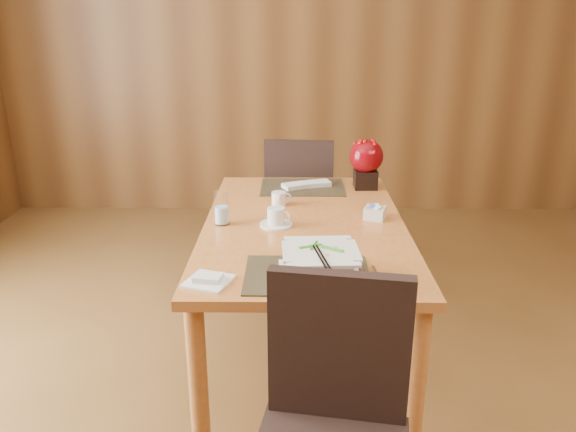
{
  "coord_description": "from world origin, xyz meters",
  "views": [
    {
      "loc": [
        -0.05,
        -1.78,
        1.63
      ],
      "look_at": [
        -0.07,
        0.35,
        0.87
      ],
      "focal_mm": 35.0,
      "sensor_mm": 36.0,
      "label": 1
    }
  ],
  "objects_px": {
    "coffee_cup": "(276,218)",
    "near_chair": "(333,421)",
    "water_glass": "(221,208)",
    "bread_plate": "(208,281)",
    "far_chair": "(300,200)",
    "berry_decor": "(366,161)",
    "creamer_jug": "(279,199)",
    "dining_table": "(304,242)",
    "soup_setting": "(320,265)",
    "sugar_caddy": "(375,213)"
  },
  "relations": [
    {
      "from": "water_glass",
      "to": "berry_decor",
      "type": "height_order",
      "value": "berry_decor"
    },
    {
      "from": "dining_table",
      "to": "far_chair",
      "type": "distance_m",
      "value": 1.02
    },
    {
      "from": "soup_setting",
      "to": "coffee_cup",
      "type": "distance_m",
      "value": 0.57
    },
    {
      "from": "near_chair",
      "to": "berry_decor",
      "type": "bearing_deg",
      "value": 89.75
    },
    {
      "from": "water_glass",
      "to": "creamer_jug",
      "type": "relative_size",
      "value": 1.67
    },
    {
      "from": "water_glass",
      "to": "soup_setting",
      "type": "bearing_deg",
      "value": -53.76
    },
    {
      "from": "soup_setting",
      "to": "berry_decor",
      "type": "relative_size",
      "value": 1.13
    },
    {
      "from": "coffee_cup",
      "to": "near_chair",
      "type": "height_order",
      "value": "near_chair"
    },
    {
      "from": "berry_decor",
      "to": "creamer_jug",
      "type": "bearing_deg",
      "value": -146.97
    },
    {
      "from": "water_glass",
      "to": "far_chair",
      "type": "distance_m",
      "value": 1.14
    },
    {
      "from": "water_glass",
      "to": "near_chair",
      "type": "xyz_separation_m",
      "value": [
        0.44,
        -1.04,
        -0.29
      ]
    },
    {
      "from": "dining_table",
      "to": "near_chair",
      "type": "xyz_separation_m",
      "value": [
        0.07,
        -1.06,
        -0.12
      ]
    },
    {
      "from": "dining_table",
      "to": "creamer_jug",
      "type": "relative_size",
      "value": 16.39
    },
    {
      "from": "creamer_jug",
      "to": "far_chair",
      "type": "height_order",
      "value": "far_chair"
    },
    {
      "from": "creamer_jug",
      "to": "bread_plate",
      "type": "distance_m",
      "value": 0.89
    },
    {
      "from": "soup_setting",
      "to": "creamer_jug",
      "type": "bearing_deg",
      "value": 98.44
    },
    {
      "from": "dining_table",
      "to": "water_glass",
      "type": "distance_m",
      "value": 0.41
    },
    {
      "from": "near_chair",
      "to": "dining_table",
      "type": "bearing_deg",
      "value": 102.96
    },
    {
      "from": "dining_table",
      "to": "creamer_jug",
      "type": "distance_m",
      "value": 0.31
    },
    {
      "from": "berry_decor",
      "to": "coffee_cup",
      "type": "bearing_deg",
      "value": -128.33
    },
    {
      "from": "sugar_caddy",
      "to": "berry_decor",
      "type": "height_order",
      "value": "berry_decor"
    },
    {
      "from": "soup_setting",
      "to": "water_glass",
      "type": "xyz_separation_m",
      "value": [
        -0.41,
        0.57,
        0.02
      ]
    },
    {
      "from": "near_chair",
      "to": "far_chair",
      "type": "relative_size",
      "value": 1.01
    },
    {
      "from": "berry_decor",
      "to": "near_chair",
      "type": "height_order",
      "value": "berry_decor"
    },
    {
      "from": "dining_table",
      "to": "creamer_jug",
      "type": "height_order",
      "value": "creamer_jug"
    },
    {
      "from": "soup_setting",
      "to": "far_chair",
      "type": "xyz_separation_m",
      "value": [
        -0.05,
        1.6,
        -0.28
      ]
    },
    {
      "from": "coffee_cup",
      "to": "dining_table",
      "type": "bearing_deg",
      "value": 17.96
    },
    {
      "from": "bread_plate",
      "to": "water_glass",
      "type": "bearing_deg",
      "value": 92.18
    },
    {
      "from": "creamer_jug",
      "to": "berry_decor",
      "type": "xyz_separation_m",
      "value": [
        0.46,
        0.3,
        0.12
      ]
    },
    {
      "from": "soup_setting",
      "to": "near_chair",
      "type": "height_order",
      "value": "near_chair"
    },
    {
      "from": "creamer_jug",
      "to": "sugar_caddy",
      "type": "bearing_deg",
      "value": -27.44
    },
    {
      "from": "dining_table",
      "to": "coffee_cup",
      "type": "relative_size",
      "value": 10.23
    },
    {
      "from": "coffee_cup",
      "to": "water_glass",
      "type": "distance_m",
      "value": 0.25
    },
    {
      "from": "coffee_cup",
      "to": "berry_decor",
      "type": "height_order",
      "value": "berry_decor"
    },
    {
      "from": "water_glass",
      "to": "creamer_jug",
      "type": "bearing_deg",
      "value": 47.44
    },
    {
      "from": "coffee_cup",
      "to": "creamer_jug",
      "type": "height_order",
      "value": "coffee_cup"
    },
    {
      "from": "bread_plate",
      "to": "near_chair",
      "type": "height_order",
      "value": "near_chair"
    },
    {
      "from": "dining_table",
      "to": "soup_setting",
      "type": "bearing_deg",
      "value": -85.7
    },
    {
      "from": "creamer_jug",
      "to": "dining_table",
      "type": "bearing_deg",
      "value": -67.98
    },
    {
      "from": "far_chair",
      "to": "water_glass",
      "type": "bearing_deg",
      "value": 74.79
    },
    {
      "from": "dining_table",
      "to": "bread_plate",
      "type": "xyz_separation_m",
      "value": [
        -0.35,
        -0.61,
        0.1
      ]
    },
    {
      "from": "water_glass",
      "to": "near_chair",
      "type": "bearing_deg",
      "value": -67.2
    },
    {
      "from": "water_glass",
      "to": "bread_plate",
      "type": "height_order",
      "value": "water_glass"
    },
    {
      "from": "sugar_caddy",
      "to": "dining_table",
      "type": "bearing_deg",
      "value": -170.32
    },
    {
      "from": "water_glass",
      "to": "berry_decor",
      "type": "relative_size",
      "value": 0.58
    },
    {
      "from": "coffee_cup",
      "to": "far_chair",
      "type": "xyz_separation_m",
      "value": [
        0.12,
        1.06,
        -0.26
      ]
    },
    {
      "from": "water_glass",
      "to": "dining_table",
      "type": "bearing_deg",
      "value": 3.36
    },
    {
      "from": "coffee_cup",
      "to": "bread_plate",
      "type": "distance_m",
      "value": 0.61
    },
    {
      "from": "dining_table",
      "to": "creamer_jug",
      "type": "xyz_separation_m",
      "value": [
        -0.12,
        0.25,
        0.13
      ]
    },
    {
      "from": "sugar_caddy",
      "to": "near_chair",
      "type": "height_order",
      "value": "near_chair"
    }
  ]
}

